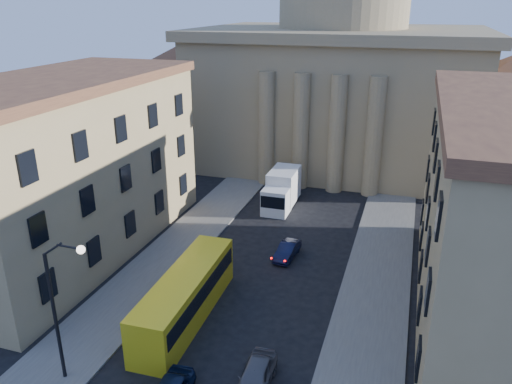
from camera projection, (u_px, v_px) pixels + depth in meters
sidewalk_left at (140, 285)px, 37.65m from camera, size 5.00×60.00×0.15m
sidewalk_right at (368, 327)px, 32.79m from camera, size 5.00×60.00×0.15m
church at (339, 70)px, 64.29m from camera, size 68.02×28.76×36.60m
building_left at (66, 166)px, 41.00m from camera, size 11.60×26.60×14.70m
street_lamp at (60, 301)px, 26.46m from camera, size 2.62×0.44×8.83m
car_right_far at (256, 377)px, 27.56m from camera, size 1.93×4.41×1.48m
car_right_distant at (287, 251)px, 41.71m from camera, size 1.66×3.90×1.25m
city_bus at (186, 295)px, 33.34m from camera, size 3.04×11.80×3.31m
box_truck at (282, 190)px, 51.84m from camera, size 2.70×6.73×3.69m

